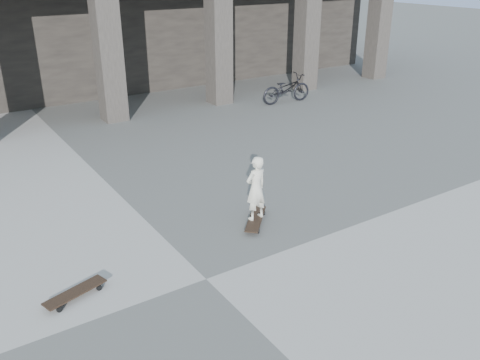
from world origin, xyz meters
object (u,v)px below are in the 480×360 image
child (256,188)px  bicycle (286,89)px  skateboard_spare (75,293)px  longboard (256,219)px

child → bicycle: (5.58, 6.28, -0.22)m
skateboard_spare → bicycle: bicycle is taller
longboard → bicycle: bicycle is taller
skateboard_spare → child: (3.30, 0.42, 0.60)m
skateboard_spare → bicycle: size_ratio=0.53×
longboard → child: 0.60m
longboard → bicycle: (5.58, 6.28, 0.38)m
longboard → bicycle: 8.41m
skateboard_spare → child: 3.38m
longboard → child: size_ratio=0.76×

